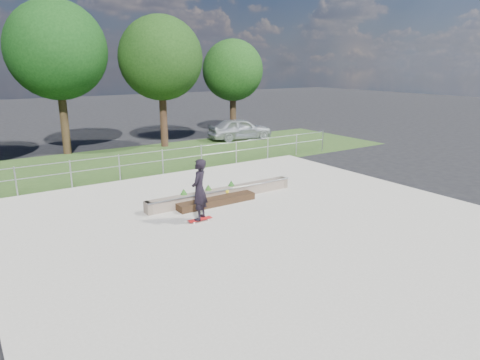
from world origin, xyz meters
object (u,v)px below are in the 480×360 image
grind_ledge (222,194)px  skateboarder (199,190)px  planter_bed (211,197)px  parked_car (240,129)px

grind_ledge → skateboarder: 2.56m
grind_ledge → planter_bed: planter_bed is taller
grind_ledge → planter_bed: size_ratio=2.00×
parked_car → skateboarder: bearing=151.7°
skateboarder → planter_bed: bearing=49.6°
skateboarder → parked_car: skateboarder is taller
planter_bed → skateboarder: skateboarder is taller
planter_bed → skateboarder: (-1.31, -1.54, 0.87)m
planter_bed → parked_car: bearing=51.7°
planter_bed → parked_car: 13.73m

